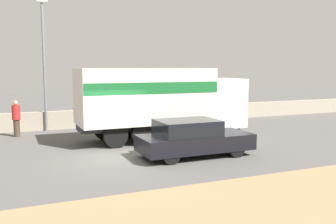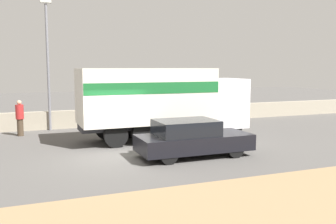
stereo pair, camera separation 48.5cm
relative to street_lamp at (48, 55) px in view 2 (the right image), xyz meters
The scene contains 7 objects.
ground_plane 8.67m from the street_lamp, 73.30° to the right, with size 80.00×80.00×0.00m, color #514F4C.
dirt_shoulder_foreground 14.50m from the street_lamp, 80.89° to the right, with size 60.00×4.46×0.04m.
stone_wall_backdrop 4.17m from the street_lamp, ahead, with size 60.00×0.35×1.00m.
street_lamp is the anchor object (origin of this frame).
box_truck 6.91m from the street_lamp, 45.55° to the right, with size 7.94×2.55×3.34m.
car_hatchback 10.06m from the street_lamp, 61.12° to the right, with size 4.35×1.82×1.42m.
pedestrian 3.67m from the street_lamp, 139.81° to the right, with size 0.39×0.39×1.78m.
Camera 2 is at (-3.56, -13.66, 3.38)m, focal length 40.00 mm.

